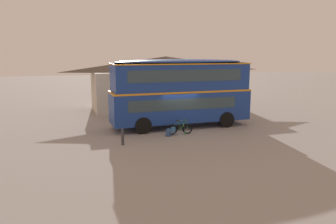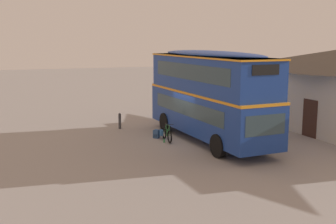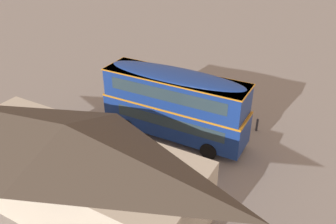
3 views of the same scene
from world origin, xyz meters
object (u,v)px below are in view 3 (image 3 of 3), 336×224
at_px(backpack_on_ground, 209,124).
at_px(water_bottle_green_metal, 195,121).
at_px(kerb_bollard, 257,125).
at_px(touring_bicycle, 198,121).
at_px(double_decker_bus, 174,103).

relative_size(backpack_on_ground, water_bottle_green_metal, 2.23).
bearing_deg(backpack_on_ground, kerb_bollard, -157.26).
relative_size(touring_bicycle, backpack_on_ground, 3.41).
height_order(touring_bicycle, backpack_on_ground, touring_bicycle).
xyz_separation_m(touring_bicycle, backpack_on_ground, (-0.77, -0.29, -0.11)).
bearing_deg(kerb_bollard, water_bottle_green_metal, 17.87).
bearing_deg(double_decker_bus, backpack_on_ground, -122.26).
bearing_deg(water_bottle_green_metal, double_decker_bus, 79.78).
xyz_separation_m(touring_bicycle, kerb_bollard, (-3.86, -1.58, 0.13)).
bearing_deg(double_decker_bus, kerb_bollard, -141.18).
relative_size(backpack_on_ground, kerb_bollard, 0.51).
bearing_deg(kerb_bollard, touring_bicycle, 22.29).
distance_m(double_decker_bus, water_bottle_green_metal, 3.49).
distance_m(double_decker_bus, backpack_on_ground, 3.72).
bearing_deg(touring_bicycle, water_bottle_green_metal, -35.38).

